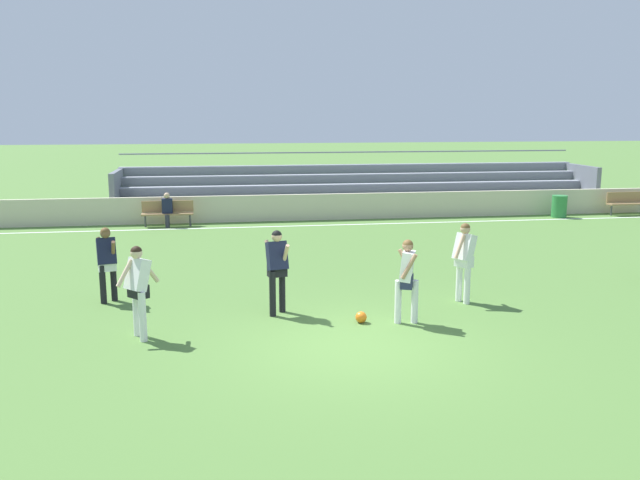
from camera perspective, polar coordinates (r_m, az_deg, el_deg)
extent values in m
plane|color=#517A38|center=(11.58, 2.76, -9.08)|extent=(160.00, 160.00, 0.00)
cube|color=white|center=(23.58, -3.27, 1.19)|extent=(44.00, 0.12, 0.01)
cube|color=beige|center=(24.74, -3.57, 2.78)|extent=(48.00, 0.16, 0.98)
cube|color=#9EA3AD|center=(26.39, 4.12, 2.98)|extent=(19.73, 0.36, 0.08)
cube|color=slate|center=(26.22, 4.21, 2.54)|extent=(19.73, 0.04, 0.35)
cube|color=#9EA3AD|center=(26.97, 3.82, 3.90)|extent=(19.73, 0.36, 0.08)
cube|color=slate|center=(26.80, 3.91, 3.48)|extent=(19.73, 0.04, 0.35)
cube|color=#9EA3AD|center=(27.56, 3.54, 4.78)|extent=(19.73, 0.36, 0.08)
cube|color=slate|center=(27.39, 3.62, 4.38)|extent=(19.73, 0.04, 0.35)
cube|color=#9EA3AD|center=(28.16, 3.27, 5.63)|extent=(19.73, 0.36, 0.08)
cube|color=slate|center=(27.98, 3.35, 5.24)|extent=(19.73, 0.04, 0.35)
cube|color=#9EA3AD|center=(28.76, 3.01, 6.44)|extent=(19.73, 0.36, 0.08)
cube|color=slate|center=(28.58, 3.09, 6.06)|extent=(19.73, 0.04, 0.35)
cube|color=slate|center=(27.24, -17.02, 3.89)|extent=(0.20, 2.95, 1.75)
cube|color=slate|center=(31.14, 21.43, 4.43)|extent=(0.20, 2.95, 1.75)
cylinder|color=slate|center=(28.97, 2.92, 7.57)|extent=(19.73, 0.06, 0.06)
cube|color=#99754C|center=(24.04, -12.99, 2.20)|extent=(1.80, 0.40, 0.06)
cube|color=#99754C|center=(24.18, -12.99, 2.84)|extent=(1.80, 0.05, 0.40)
cylinder|color=#47474C|center=(24.14, -14.81, 1.61)|extent=(0.07, 0.07, 0.45)
cylinder|color=#47474C|center=(24.03, -11.11, 1.72)|extent=(0.07, 0.07, 0.45)
cube|color=#99754C|center=(28.83, 25.14, 2.84)|extent=(1.80, 0.40, 0.06)
cube|color=#99754C|center=(28.95, 24.98, 3.38)|extent=(1.80, 0.05, 0.40)
cylinder|color=#47474C|center=(28.43, 23.79, 2.39)|extent=(0.07, 0.07, 0.45)
cylinder|color=#2D7F3D|center=(27.17, 19.90, 2.74)|extent=(0.57, 0.57, 0.85)
cylinder|color=#2D2D38|center=(23.85, -13.01, 1.58)|extent=(0.16, 0.16, 0.45)
cube|color=#191E38|center=(24.00, -13.02, 2.88)|extent=(0.36, 0.24, 0.52)
sphere|color=#D6A884|center=(23.95, -13.06, 3.74)|extent=(0.21, 0.21, 0.21)
cylinder|color=black|center=(13.09, -4.10, -4.64)|extent=(0.13, 0.13, 0.91)
cylinder|color=black|center=(13.35, -3.28, -4.32)|extent=(0.13, 0.13, 0.91)
cube|color=black|center=(13.11, -3.71, -2.63)|extent=(0.40, 0.30, 0.24)
cube|color=#191E38|center=(13.05, -3.73, -1.35)|extent=(0.45, 0.43, 0.60)
cylinder|color=#D6A884|center=(13.17, -4.44, -1.08)|extent=(0.15, 0.36, 0.48)
cylinder|color=#D6A884|center=(12.91, -3.00, -1.30)|extent=(0.15, 0.36, 0.48)
sphere|color=#D6A884|center=(12.97, -3.75, 0.31)|extent=(0.21, 0.21, 0.21)
sphere|color=black|center=(12.97, -3.75, 0.40)|extent=(0.20, 0.20, 0.20)
cylinder|color=white|center=(12.78, 8.15, -5.28)|extent=(0.13, 0.13, 0.84)
cylinder|color=white|center=(12.73, 6.74, -5.31)|extent=(0.13, 0.13, 0.84)
cube|color=#232847|center=(12.65, 7.49, -3.56)|extent=(0.34, 0.42, 0.24)
cube|color=white|center=(12.58, 7.53, -2.23)|extent=(0.40, 0.46, 0.58)
cylinder|color=#A87A5B|center=(12.37, 7.68, -2.27)|extent=(0.31, 0.18, 0.50)
cylinder|color=#A87A5B|center=(12.77, 7.38, -1.86)|extent=(0.31, 0.18, 0.50)
sphere|color=#A87A5B|center=(12.50, 7.57, -0.51)|extent=(0.21, 0.21, 0.21)
sphere|color=brown|center=(12.49, 7.57, -0.42)|extent=(0.20, 0.20, 0.20)
cylinder|color=white|center=(14.24, 12.56, -3.60)|extent=(0.13, 0.13, 0.92)
cylinder|color=white|center=(14.41, 11.89, -3.39)|extent=(0.13, 0.13, 0.92)
cube|color=white|center=(14.22, 12.29, -1.78)|extent=(0.37, 0.42, 0.24)
cube|color=white|center=(14.16, 12.34, -0.60)|extent=(0.51, 0.51, 0.60)
cylinder|color=#D6A884|center=(13.99, 11.95, -0.56)|extent=(0.30, 0.22, 0.50)
cylinder|color=#D6A884|center=(14.32, 12.74, -0.34)|extent=(0.30, 0.22, 0.50)
sphere|color=#D6A884|center=(14.09, 12.41, 0.94)|extent=(0.21, 0.21, 0.21)
sphere|color=brown|center=(14.09, 12.41, 1.02)|extent=(0.20, 0.20, 0.20)
cylinder|color=white|center=(12.05, -15.03, -6.41)|extent=(0.13, 0.13, 0.89)
cylinder|color=white|center=(12.39, -15.52, -5.96)|extent=(0.13, 0.13, 0.89)
cube|color=black|center=(12.11, -15.37, -4.25)|extent=(0.41, 0.41, 0.24)
cube|color=white|center=(12.03, -15.45, -2.87)|extent=(0.52, 0.52, 0.60)
cylinder|color=beige|center=(12.00, -16.47, -2.77)|extent=(0.32, 0.31, 0.46)
cylinder|color=beige|center=(12.05, -14.44, -2.61)|extent=(0.32, 0.31, 0.46)
sphere|color=beige|center=(11.95, -15.54, -1.07)|extent=(0.21, 0.21, 0.21)
sphere|color=black|center=(11.95, -15.54, -0.98)|extent=(0.20, 0.20, 0.20)
cylinder|color=black|center=(14.66, -18.20, -3.66)|extent=(0.13, 0.13, 0.82)
cylinder|color=black|center=(14.80, -17.34, -3.47)|extent=(0.13, 0.13, 0.82)
cube|color=white|center=(14.64, -17.85, -2.08)|extent=(0.40, 0.30, 0.24)
cube|color=#191E38|center=(14.58, -17.92, -0.93)|extent=(0.46, 0.46, 0.60)
cylinder|color=brown|center=(14.71, -18.47, -0.71)|extent=(0.16, 0.38, 0.46)
cylinder|color=brown|center=(14.44, -17.38, -0.86)|extent=(0.16, 0.38, 0.46)
sphere|color=brown|center=(14.51, -18.01, 0.56)|extent=(0.21, 0.21, 0.21)
sphere|color=brown|center=(14.51, -18.01, 0.64)|extent=(0.20, 0.20, 0.20)
sphere|color=orange|center=(12.77, 3.56, -6.65)|extent=(0.22, 0.22, 0.22)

